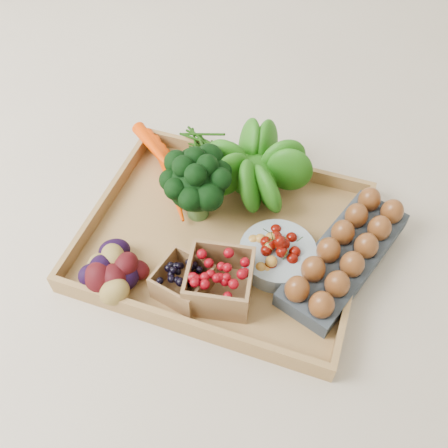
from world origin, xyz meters
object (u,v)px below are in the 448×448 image
(tray, at_px, (224,239))
(cherry_bowl, at_px, (277,255))
(broccoli, at_px, (197,195))
(egg_carton, at_px, (344,258))

(tray, distance_m, cherry_bowl, 0.12)
(tray, height_order, broccoli, broccoli)
(broccoli, height_order, cherry_bowl, broccoli)
(cherry_bowl, relative_size, egg_carton, 0.46)
(broccoli, relative_size, cherry_bowl, 1.02)
(tray, relative_size, cherry_bowl, 3.62)
(tray, xyz_separation_m, cherry_bowl, (0.12, -0.02, 0.03))
(broccoli, bearing_deg, cherry_bowl, -18.31)
(tray, height_order, cherry_bowl, cherry_bowl)
(cherry_bowl, xyz_separation_m, egg_carton, (0.13, 0.04, -0.00))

